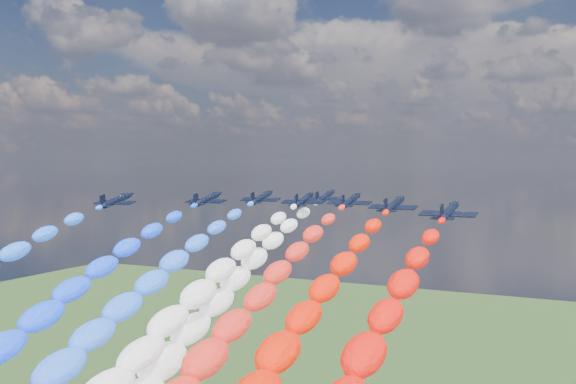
% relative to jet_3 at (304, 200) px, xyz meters
% --- Properties ---
extents(jet_0, '(9.49, 12.70, 5.13)m').
position_rel_jet_3_xyz_m(jet_0, '(-34.07, -18.87, 0.00)').
color(jet_0, black).
extents(jet_1, '(9.11, 12.43, 5.13)m').
position_rel_jet_3_xyz_m(jet_1, '(-20.00, -6.18, 0.00)').
color(jet_1, black).
extents(trail_1, '(6.45, 98.17, 44.39)m').
position_rel_jet_3_xyz_m(trail_1, '(-20.00, -57.03, -20.05)').
color(trail_1, '#1442FF').
extents(jet_2, '(9.31, 12.57, 5.13)m').
position_rel_jet_3_xyz_m(jet_2, '(-12.56, 4.57, 0.00)').
color(jet_2, black).
extents(trail_2, '(6.45, 98.17, 44.39)m').
position_rel_jet_3_xyz_m(trail_2, '(-12.56, -46.28, -20.05)').
color(trail_2, blue).
extents(jet_3, '(9.74, 12.87, 5.13)m').
position_rel_jet_3_xyz_m(jet_3, '(0.00, 0.00, 0.00)').
color(jet_3, black).
extents(trail_3, '(6.45, 98.17, 44.39)m').
position_rel_jet_3_xyz_m(trail_3, '(0.00, -50.85, -20.05)').
color(trail_3, white).
extents(jet_4, '(9.21, 12.50, 5.13)m').
position_rel_jet_3_xyz_m(jet_4, '(-1.16, 14.20, 0.00)').
color(jet_4, black).
extents(trail_4, '(6.45, 98.17, 44.39)m').
position_rel_jet_3_xyz_m(trail_4, '(-1.16, -36.65, -20.05)').
color(trail_4, white).
extents(jet_5, '(9.04, 12.38, 5.13)m').
position_rel_jet_3_xyz_m(jet_5, '(9.73, 1.76, 0.00)').
color(jet_5, black).
extents(trail_5, '(6.45, 98.17, 44.39)m').
position_rel_jet_3_xyz_m(trail_5, '(9.73, -49.09, -20.05)').
color(trail_5, red).
extents(jet_6, '(9.59, 12.77, 5.13)m').
position_rel_jet_3_xyz_m(jet_6, '(21.71, -7.50, 0.00)').
color(jet_6, black).
extents(jet_7, '(9.43, 12.65, 5.13)m').
position_rel_jet_3_xyz_m(jet_7, '(34.52, -19.88, 0.00)').
color(jet_7, black).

